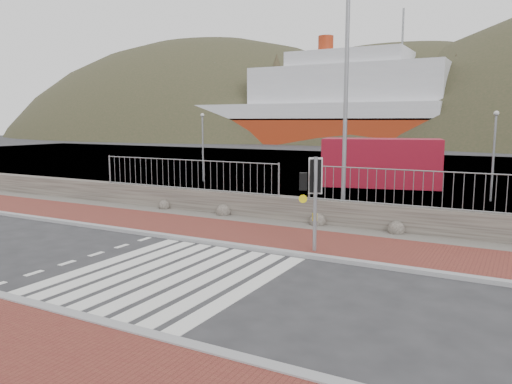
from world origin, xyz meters
The scene contains 14 objects.
ground centered at (0.00, 0.00, 0.00)m, with size 220.00×220.00×0.00m, color #28282B.
sidewalk_far centered at (0.00, 4.50, 0.04)m, with size 40.00×3.00×0.08m, color brown.
kerb_near centered at (0.00, -3.00, 0.05)m, with size 40.00×0.25×0.12m, color gray.
kerb_far centered at (0.00, 3.00, 0.05)m, with size 40.00×0.25×0.12m, color gray.
zebra_crossing centered at (0.00, 0.00, 0.01)m, with size 4.62×5.60×0.01m.
gravel_strip centered at (0.00, 6.50, 0.03)m, with size 40.00×1.50×0.06m, color #59544C.
stone_wall centered at (0.00, 7.30, 0.45)m, with size 40.00×0.60×0.90m, color #4A433C.
railing centered at (0.00, 7.15, 1.82)m, with size 18.07×0.07×1.22m.
quay centered at (0.00, 27.90, 0.00)m, with size 120.00×40.00×0.50m, color #4C4C4F.
water centered at (0.00, 62.90, 0.00)m, with size 220.00×50.00×0.05m, color #3F4C54.
ferry centered at (-24.65, 67.90, 5.36)m, with size 50.00×16.00×20.00m.
traffic_signal_far centered at (2.26, 3.47, 1.95)m, with size 0.66×0.44×2.70m.
streetlight centered at (1.69, 8.04, 4.82)m, with size 1.72×0.86×8.57m.
shipping_container centered at (0.12, 18.85, 1.34)m, with size 6.42×2.68×2.68m, color maroon.
Camera 1 is at (7.35, -9.20, 3.68)m, focal length 35.00 mm.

